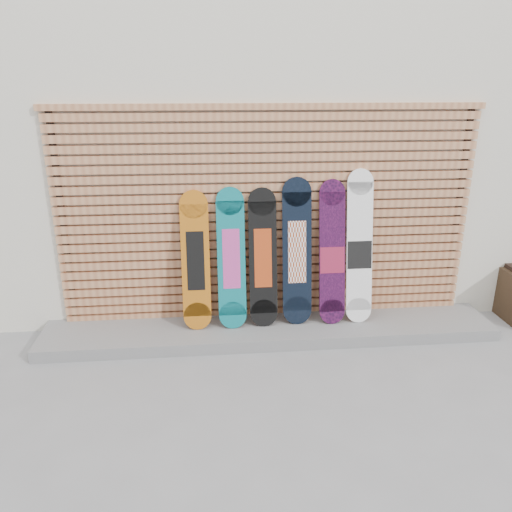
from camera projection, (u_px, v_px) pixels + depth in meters
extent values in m
plane|color=gray|center=(295.00, 370.00, 4.55)|extent=(80.00, 80.00, 0.00)
cube|color=beige|center=(292.00, 131.00, 7.28)|extent=(12.00, 5.00, 3.60)
cube|color=slate|center=(270.00, 330.00, 5.15)|extent=(4.60, 0.70, 0.12)
cube|color=#B5724B|center=(267.00, 311.00, 5.40)|extent=(4.20, 0.05, 0.08)
cube|color=#B5724B|center=(267.00, 303.00, 5.37)|extent=(4.20, 0.05, 0.08)
cube|color=#B5724B|center=(267.00, 294.00, 5.33)|extent=(4.20, 0.05, 0.07)
cube|color=#B5724B|center=(267.00, 286.00, 5.30)|extent=(4.20, 0.05, 0.07)
cube|color=#B5724B|center=(267.00, 278.00, 5.27)|extent=(4.20, 0.05, 0.07)
cube|color=#B5724B|center=(267.00, 269.00, 5.24)|extent=(4.20, 0.05, 0.07)
cube|color=#B5724B|center=(267.00, 260.00, 5.21)|extent=(4.20, 0.05, 0.07)
cube|color=#B5724B|center=(267.00, 252.00, 5.17)|extent=(4.20, 0.05, 0.07)
cube|color=#B5724B|center=(267.00, 243.00, 5.14)|extent=(4.20, 0.05, 0.07)
cube|color=#B5724B|center=(267.00, 234.00, 5.11)|extent=(4.20, 0.05, 0.08)
cube|color=#B5724B|center=(267.00, 225.00, 5.08)|extent=(4.20, 0.05, 0.08)
cube|color=#B5724B|center=(268.00, 215.00, 5.05)|extent=(4.20, 0.05, 0.08)
cube|color=#B5724B|center=(268.00, 206.00, 5.01)|extent=(4.20, 0.05, 0.08)
cube|color=#B5724B|center=(268.00, 197.00, 4.98)|extent=(4.20, 0.05, 0.08)
cube|color=#B5724B|center=(268.00, 187.00, 4.95)|extent=(4.20, 0.05, 0.08)
cube|color=#B5724B|center=(268.00, 177.00, 4.92)|extent=(4.20, 0.05, 0.08)
cube|color=#B5724B|center=(268.00, 167.00, 4.89)|extent=(4.20, 0.05, 0.08)
cube|color=#B5724B|center=(268.00, 157.00, 4.85)|extent=(4.20, 0.05, 0.08)
cube|color=#B5724B|center=(268.00, 147.00, 4.82)|extent=(4.20, 0.05, 0.08)
cube|color=#B5724B|center=(268.00, 137.00, 4.79)|extent=(4.20, 0.05, 0.08)
cube|color=#B5724B|center=(268.00, 127.00, 4.76)|extent=(4.20, 0.05, 0.08)
cube|color=#B5724B|center=(268.00, 116.00, 4.72)|extent=(4.20, 0.05, 0.08)
cube|color=black|center=(64.00, 228.00, 4.92)|extent=(0.06, 0.04, 2.23)
cube|color=black|center=(456.00, 218.00, 5.28)|extent=(0.06, 0.04, 2.23)
cube|color=#B5724B|center=(268.00, 106.00, 4.70)|extent=(4.26, 0.07, 0.06)
cube|color=#B46113|center=(196.00, 261.00, 4.94)|extent=(0.28, 0.25, 1.10)
cylinder|color=#B46113|center=(198.00, 316.00, 5.02)|extent=(0.28, 0.08, 0.28)
cylinder|color=#B46113|center=(194.00, 204.00, 4.87)|extent=(0.28, 0.08, 0.28)
cube|color=black|center=(196.00, 261.00, 4.94)|extent=(0.17, 0.15, 0.58)
cube|color=#0C6E76|center=(231.00, 259.00, 4.97)|extent=(0.28, 0.26, 1.13)
cylinder|color=#0C6E76|center=(233.00, 315.00, 5.04)|extent=(0.28, 0.08, 0.28)
cylinder|color=#0C6E76|center=(230.00, 201.00, 4.89)|extent=(0.28, 0.08, 0.28)
cube|color=#D94CA5|center=(231.00, 259.00, 4.97)|extent=(0.17, 0.15, 0.59)
cube|color=black|center=(263.00, 258.00, 5.00)|extent=(0.28, 0.25, 1.11)
cylinder|color=black|center=(264.00, 313.00, 5.08)|extent=(0.28, 0.08, 0.28)
cylinder|color=black|center=(262.00, 202.00, 4.93)|extent=(0.28, 0.08, 0.28)
cube|color=#9A2E0E|center=(263.00, 258.00, 5.00)|extent=(0.17, 0.14, 0.59)
cube|color=black|center=(297.00, 252.00, 5.03)|extent=(0.30, 0.24, 1.19)
cylinder|color=black|center=(297.00, 310.00, 5.12)|extent=(0.30, 0.07, 0.29)
cylinder|color=black|center=(297.00, 192.00, 4.93)|extent=(0.30, 0.07, 0.29)
cube|color=white|center=(297.00, 252.00, 5.03)|extent=(0.18, 0.14, 0.63)
cube|color=black|center=(332.00, 253.00, 5.05)|extent=(0.26, 0.26, 1.20)
cylinder|color=black|center=(332.00, 311.00, 5.13)|extent=(0.26, 0.07, 0.26)
cylinder|color=black|center=(332.00, 192.00, 4.97)|extent=(0.26, 0.07, 0.26)
cube|color=maroon|center=(332.00, 260.00, 5.06)|extent=(0.25, 0.08, 0.27)
cube|color=white|center=(359.00, 247.00, 5.06)|extent=(0.26, 0.26, 1.30)
cylinder|color=white|center=(358.00, 310.00, 5.16)|extent=(0.26, 0.07, 0.26)
cylinder|color=white|center=(360.00, 182.00, 4.96)|extent=(0.26, 0.07, 0.26)
cube|color=black|center=(359.00, 255.00, 5.07)|extent=(0.25, 0.08, 0.28)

